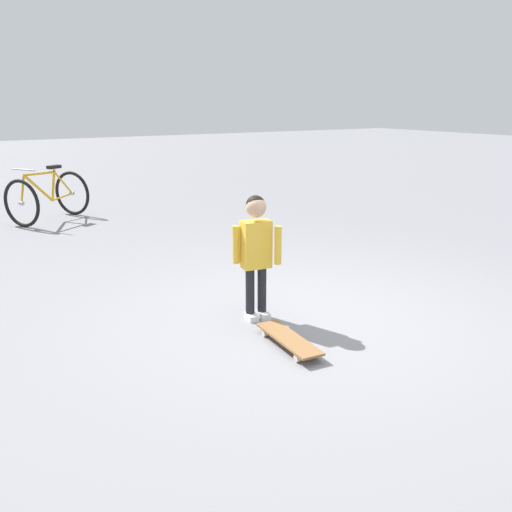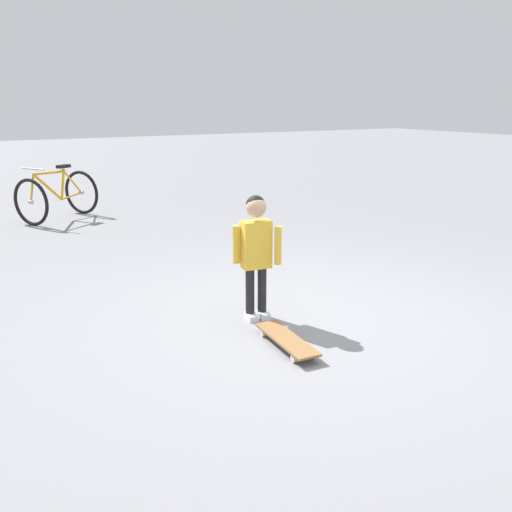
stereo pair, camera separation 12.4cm
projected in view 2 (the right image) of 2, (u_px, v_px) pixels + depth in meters
The scene contains 4 objects.
ground_plane at pixel (316, 321), 4.64m from camera, with size 50.00×50.00×0.00m, color gray.
child_person at pixel (256, 244), 4.55m from camera, with size 0.34×0.27×1.06m.
skateboard at pixel (287, 340), 4.14m from camera, with size 0.25×0.72×0.07m.
bicycle_near at pixel (57, 195), 8.53m from camera, with size 1.28×1.17×0.85m.
Camera 2 is at (-2.62, -3.47, 1.80)m, focal length 38.43 mm.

